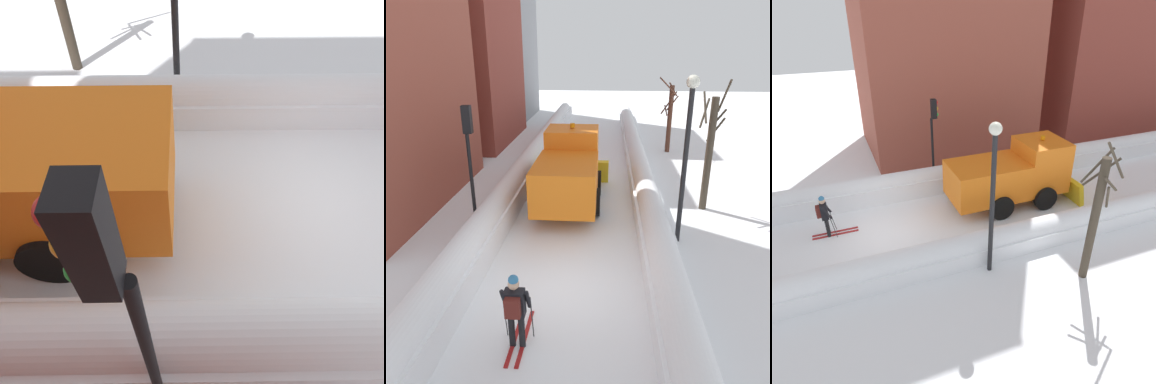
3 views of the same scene
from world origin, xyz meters
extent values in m
plane|color=white|center=(0.00, 10.00, 0.00)|extent=(80.00, 80.00, 0.00)
cube|color=white|center=(-2.81, 10.00, 0.41)|extent=(1.10, 36.00, 0.82)
cylinder|color=white|center=(-2.81, 10.00, 0.82)|extent=(0.90, 34.20, 0.90)
cube|color=white|center=(2.81, 10.00, 0.31)|extent=(1.10, 36.00, 0.62)
cylinder|color=white|center=(2.81, 10.00, 0.62)|extent=(0.90, 34.20, 0.90)
cube|color=brown|center=(-9.04, 17.20, 8.01)|extent=(7.27, 9.03, 16.02)
cube|color=orange|center=(-0.35, 4.72, 1.40)|extent=(2.30, 3.40, 1.60)
cube|color=orange|center=(-0.35, 7.42, 1.75)|extent=(2.20, 2.00, 2.30)
cube|color=black|center=(-0.35, 8.38, 2.26)|extent=(1.85, 0.06, 1.01)
cube|color=yellow|center=(-0.35, 8.77, 0.55)|extent=(3.20, 0.46, 1.13)
cylinder|color=orange|center=(-0.35, 7.42, 3.02)|extent=(0.20, 0.20, 0.18)
cylinder|color=black|center=(-1.50, 7.12, 0.55)|extent=(0.25, 1.10, 1.10)
cylinder|color=black|center=(0.80, 7.12, 0.55)|extent=(0.25, 1.10, 1.10)
cylinder|color=black|center=(-1.50, 4.92, 0.55)|extent=(0.25, 1.10, 1.10)
cylinder|color=black|center=(0.80, 4.92, 0.55)|extent=(0.25, 1.10, 1.10)
cylinder|color=black|center=(-0.83, -2.18, 0.41)|extent=(0.14, 0.14, 0.82)
cylinder|color=black|center=(-0.61, -2.18, 0.41)|extent=(0.14, 0.14, 0.82)
cube|color=black|center=(-0.72, -2.18, 1.13)|extent=(0.42, 0.26, 0.62)
cube|color=#591E19|center=(-0.72, -2.39, 1.16)|extent=(0.32, 0.16, 0.44)
sphere|color=tan|center=(-0.72, -2.18, 1.60)|extent=(0.24, 0.24, 0.24)
sphere|color=teal|center=(-0.72, -2.18, 1.70)|extent=(0.22, 0.22, 0.22)
cylinder|color=black|center=(-0.98, -2.08, 1.16)|extent=(0.09, 0.33, 0.56)
cylinder|color=black|center=(-0.46, -2.08, 1.16)|extent=(0.09, 0.33, 0.56)
cube|color=maroon|center=(-0.83, -1.93, 0.01)|extent=(0.09, 1.80, 0.03)
cube|color=maroon|center=(-0.61, -1.93, 0.01)|extent=(0.09, 1.80, 0.03)
cylinder|color=#262628|center=(-1.02, -1.96, 0.60)|extent=(0.02, 0.19, 1.19)
cylinder|color=#262628|center=(-0.42, -1.96, 0.60)|extent=(0.02, 0.19, 1.19)
cylinder|color=black|center=(-3.39, 3.15, 1.76)|extent=(0.12, 0.12, 3.52)
cube|color=black|center=(-3.39, 3.29, 3.97)|extent=(0.28, 0.24, 0.90)
sphere|color=red|center=(-3.39, 3.42, 4.25)|extent=(0.18, 0.18, 0.18)
sphere|color=gold|center=(-3.39, 3.42, 3.97)|extent=(0.18, 0.18, 0.18)
sphere|color=green|center=(-3.39, 3.42, 3.69)|extent=(0.18, 0.18, 0.18)
cylinder|color=black|center=(3.59, 3.02, 2.51)|extent=(0.16, 0.16, 5.03)
sphere|color=silver|center=(3.59, 3.02, 5.21)|extent=(0.40, 0.40, 0.40)
cylinder|color=#3F362A|center=(5.08, 5.90, 2.22)|extent=(0.28, 0.28, 4.45)
cylinder|color=#3F362A|center=(5.33, 5.98, 3.70)|extent=(0.26, 0.77, 0.72)
cylinder|color=#3F362A|center=(5.39, 5.93, 4.47)|extent=(0.16, 0.95, 1.29)
cylinder|color=#3F362A|center=(4.73, 5.92, 4.06)|extent=(0.14, 1.04, 1.06)
cylinder|color=#3F362A|center=(4.78, 6.08, 3.83)|extent=(0.53, 0.94, 1.02)
cylinder|color=#3F362A|center=(5.25, 6.06, 3.19)|extent=(0.51, 0.59, 1.05)
cylinder|color=#4E2D21|center=(4.92, 14.88, 2.01)|extent=(0.28, 0.28, 4.03)
cylinder|color=#4E2D21|center=(4.96, 14.71, 3.82)|extent=(0.56, 0.19, 0.83)
cylinder|color=#4E2D21|center=(5.05, 15.08, 2.97)|extent=(0.62, 0.45, 0.95)
cylinder|color=#4E2D21|center=(4.61, 14.54, 4.03)|extent=(0.90, 1.06, 0.94)
cylinder|color=#4E2D21|center=(4.84, 15.19, 2.97)|extent=(0.96, 0.31, 1.36)
cylinder|color=#4E2D21|center=(4.65, 14.85, 2.57)|extent=(0.15, 0.82, 0.57)
camera|label=1|loc=(-4.47, 2.76, 5.64)|focal=34.23mm
camera|label=2|loc=(1.10, -8.67, 6.16)|focal=35.58mm
camera|label=3|loc=(12.18, -1.36, 8.42)|focal=32.72mm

